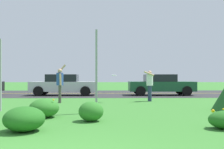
{
  "coord_description": "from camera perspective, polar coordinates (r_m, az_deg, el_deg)",
  "views": [
    {
      "loc": [
        1.12,
        -3.53,
        1.24
      ],
      "look_at": [
        1.4,
        10.32,
        1.39
      ],
      "focal_mm": 44.7,
      "sensor_mm": 36.0,
      "label": 1
    }
  ],
  "objects": [
    {
      "name": "person_thrower_blue_shirt",
      "position": [
        13.87,
        -10.6,
        -1.56
      ],
      "size": [
        0.44,
        0.53,
        1.89
      ],
      "color": "#2D4C9E",
      "rests_on": "ground"
    },
    {
      "name": "daylily_clump_front_left",
      "position": [
        8.95,
        -13.71,
        -6.69
      ],
      "size": [
        0.92,
        1.0,
        0.59
      ],
      "color": "#2D7526",
      "rests_on": "ground"
    },
    {
      "name": "car_silver_center_right",
      "position": [
        19.64,
        -9.88,
        -2.06
      ],
      "size": [
        4.5,
        2.0,
        1.45
      ],
      "color": "#B7BABF",
      "rests_on": "ground"
    },
    {
      "name": "sign_post_by_roadside",
      "position": [
        9.76,
        -3.2,
        0.68
      ],
      "size": [
        0.07,
        0.1,
        2.92
      ],
      "color": "#93969B",
      "rests_on": "ground"
    },
    {
      "name": "person_catcher_white_shirt",
      "position": [
        14.65,
        7.7,
        -1.72
      ],
      "size": [
        0.55,
        0.55,
        1.6
      ],
      "color": "silver",
      "rests_on": "ground"
    },
    {
      "name": "highway_strip",
      "position": [
        21.64,
        -4.12,
        -3.88
      ],
      "size": [
        120.0,
        9.64,
        0.01
      ],
      "primitive_type": "cube",
      "color": "#2D2D30",
      "rests_on": "ground"
    },
    {
      "name": "sign_post_near_path",
      "position": [
        11.06,
        -21.87,
        -0.08
      ],
      "size": [
        0.07,
        0.1,
        2.67
      ],
      "color": "#93969B",
      "rests_on": "ground"
    },
    {
      "name": "car_dark_green_rightmost",
      "position": [
        19.79,
        9.96,
        -2.05
      ],
      "size": [
        4.5,
        2.0,
        1.45
      ],
      "color": "#194C2D",
      "rests_on": "ground"
    },
    {
      "name": "highway_center_stripe",
      "position": [
        21.64,
        -4.12,
        -3.86
      ],
      "size": [
        120.0,
        0.16,
        0.0
      ],
      "primitive_type": "cube",
      "color": "yellow",
      "rests_on": "ground"
    },
    {
      "name": "frisbee_white",
      "position": [
        14.02,
        0.45,
        -0.17
      ],
      "size": [
        0.25,
        0.25,
        0.08
      ],
      "color": "white"
    },
    {
      "name": "ground_plane",
      "position": [
        12.66,
        -6.25,
        -6.23
      ],
      "size": [
        120.0,
        120.0,
        0.0
      ],
      "primitive_type": "plane",
      "color": "#387A2D"
    },
    {
      "name": "daylily_clump_mid_center",
      "position": [
        7.98,
        -4.31,
        -7.51
      ],
      "size": [
        0.71,
        0.75,
        0.56
      ],
      "color": "#2D7526",
      "rests_on": "ground"
    },
    {
      "name": "daylily_clump_mid_left",
      "position": [
        6.79,
        -17.51,
        -8.65
      ],
      "size": [
        0.94,
        1.04,
        0.58
      ],
      "color": "#23661E",
      "rests_on": "ground"
    }
  ]
}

